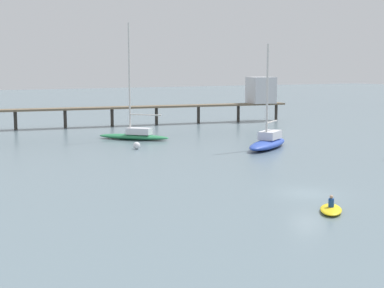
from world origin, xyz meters
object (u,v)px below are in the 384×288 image
(sailboat_green, at_px, (135,133))
(pier, at_px, (188,98))
(sailboat_blue, at_px, (268,141))
(dinghy_yellow, at_px, (331,209))
(mooring_buoy_mid, at_px, (137,146))

(sailboat_green, bearing_deg, pier, 43.74)
(sailboat_blue, bearing_deg, dinghy_yellow, -117.69)
(pier, height_order, sailboat_green, sailboat_green)
(sailboat_blue, bearing_deg, sailboat_green, 126.22)
(sailboat_green, xyz_separation_m, sailboat_blue, (10.61, -14.48, -0.02))
(pier, height_order, sailboat_blue, sailboat_blue)
(pier, height_order, dinghy_yellow, pier)
(dinghy_yellow, relative_size, mooring_buoy_mid, 3.92)
(dinghy_yellow, bearing_deg, pier, 71.50)
(pier, bearing_deg, dinghy_yellow, -108.50)
(mooring_buoy_mid, bearing_deg, pier, 50.74)
(sailboat_blue, bearing_deg, mooring_buoy_mid, 154.04)
(sailboat_blue, relative_size, dinghy_yellow, 3.70)
(pier, relative_size, sailboat_blue, 5.65)
(sailboat_blue, relative_size, mooring_buoy_mid, 14.52)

